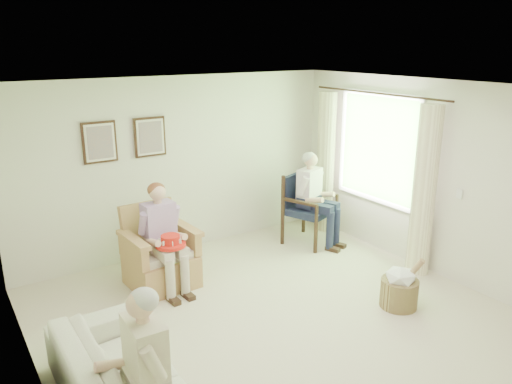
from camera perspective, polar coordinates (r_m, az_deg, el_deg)
floor at (r=5.73m, az=4.14°, el=-15.39°), size 5.50×5.50×0.00m
back_wall at (r=7.42m, az=-8.68°, el=2.99°), size 5.00×0.04×2.60m
left_wall at (r=4.22m, az=-23.87°, el=-9.17°), size 0.04×5.50×2.60m
right_wall at (r=6.92m, az=21.05°, el=1.02°), size 0.04×5.50×2.60m
ceiling at (r=4.87m, az=4.79°, el=11.48°), size 5.00×5.50×0.02m
window at (r=7.56m, az=13.77°, el=5.15°), size 0.13×2.50×1.63m
curtain_left at (r=6.95m, az=18.64°, el=0.04°), size 0.34×0.34×2.30m
curtain_right at (r=8.24m, az=7.96°, el=3.32°), size 0.34×0.34×2.30m
framed_print_left at (r=6.90m, az=-17.43°, el=5.44°), size 0.45×0.05×0.55m
framed_print_right at (r=7.12m, az=-12.01°, el=6.17°), size 0.45×0.05×0.55m
wicker_armchair at (r=6.63m, az=-10.92°, el=-7.66°), size 0.82×0.82×1.05m
wood_armchair at (r=7.88m, az=5.75°, el=-1.48°), size 0.70×0.65×1.07m
person_wicker at (r=6.34m, az=-10.66°, el=-4.32°), size 0.40×0.62×1.36m
person_dark at (r=7.67m, az=6.64°, el=0.01°), size 0.40×0.62×1.42m
person_sofa at (r=4.00m, az=-12.79°, el=-18.62°), size 0.42×0.63×1.31m
red_hat at (r=6.20m, az=-9.73°, el=-5.66°), size 0.37×0.37×0.14m
hatbox at (r=6.27m, az=16.11°, el=-10.38°), size 0.46×0.46×0.65m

